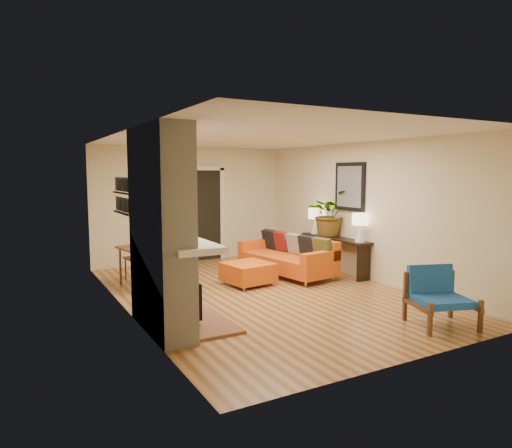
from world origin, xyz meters
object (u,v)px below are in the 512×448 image
at_px(lamp_near, 360,224).
at_px(lamp_far, 315,218).
at_px(dining_table, 147,255).
at_px(console_table, 335,245).
at_px(sofa, 289,257).
at_px(ottoman, 248,272).
at_px(blue_chair, 437,293).
at_px(houseplant, 329,213).

relative_size(lamp_near, lamp_far, 1.00).
xyz_separation_m(dining_table, console_table, (3.65, -0.71, 0.01)).
relative_size(sofa, ottoman, 2.46).
bearing_deg(lamp_near, ottoman, 161.13).
xyz_separation_m(sofa, ottoman, (-1.12, -0.35, -0.13)).
bearing_deg(console_table, dining_table, 168.95).
distance_m(sofa, blue_chair, 3.50).
bearing_deg(lamp_far, console_table, -90.00).
bearing_deg(lamp_far, ottoman, -160.33).
xyz_separation_m(console_table, lamp_far, (0.00, 0.68, 0.49)).
height_order(console_table, lamp_near, lamp_near).
bearing_deg(sofa, dining_table, 171.80).
distance_m(dining_table, console_table, 3.72).
height_order(blue_chair, houseplant, houseplant).
xyz_separation_m(console_table, lamp_near, (0.00, -0.72, 0.49)).
height_order(console_table, houseplant, houseplant).
distance_m(dining_table, lamp_far, 3.68).
height_order(ottoman, lamp_far, lamp_far).
relative_size(sofa, lamp_near, 4.05).
height_order(ottoman, dining_table, dining_table).
xyz_separation_m(ottoman, lamp_far, (2.01, 0.72, 0.83)).
xyz_separation_m(ottoman, houseplant, (2.00, 0.25, 0.97)).
bearing_deg(houseplant, lamp_near, -89.39).
relative_size(dining_table, houseplant, 1.74).
relative_size(lamp_near, houseplant, 0.57).
xyz_separation_m(blue_chair, lamp_far, (0.81, 3.86, 0.64)).
xyz_separation_m(sofa, dining_table, (-2.76, 0.40, 0.21)).
bearing_deg(console_table, houseplant, 92.74).
relative_size(blue_chair, houseplant, 0.99).
relative_size(ottoman, console_table, 0.48).
xyz_separation_m(ottoman, lamp_near, (2.01, -0.69, 0.83)).
relative_size(sofa, houseplant, 2.32).
height_order(dining_table, console_table, dining_table).
bearing_deg(houseplant, blue_chair, -103.33).
xyz_separation_m(sofa, console_table, (0.90, -0.32, 0.22)).
distance_m(blue_chair, console_table, 3.29).
relative_size(ottoman, houseplant, 0.94).
distance_m(sofa, lamp_near, 1.54).
bearing_deg(lamp_near, houseplant, 90.61).
bearing_deg(dining_table, ottoman, -24.59).
bearing_deg(dining_table, console_table, -11.05).
bearing_deg(sofa, lamp_far, 22.24).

